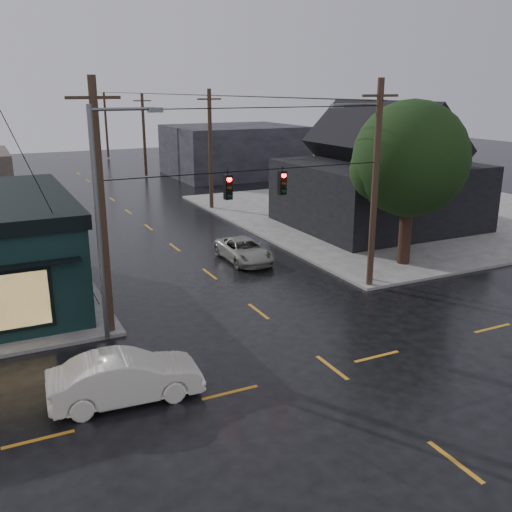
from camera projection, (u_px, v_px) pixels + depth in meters
name	position (u px, v px, depth m)	size (l,w,h in m)	color
ground_plane	(332.00, 368.00, 20.55)	(160.00, 160.00, 0.00)	black
sidewalk_ne	(403.00, 211.00, 46.17)	(28.00, 28.00, 0.15)	#63615C
ne_building	(380.00, 165.00, 40.24)	(12.60, 11.60, 8.75)	black
corner_tree	(411.00, 159.00, 30.74)	(6.30, 6.30, 9.02)	black
utility_pole_nw	(111.00, 333.00, 23.42)	(2.00, 0.32, 10.15)	black
utility_pole_ne	(369.00, 287.00, 28.88)	(2.00, 0.32, 10.15)	black
utility_pole_far_a	(212.00, 209.00, 47.41)	(2.00, 0.32, 9.65)	black
utility_pole_far_b	(146.00, 177.00, 64.65)	(2.00, 0.32, 9.15)	black
utility_pole_far_c	(108.00, 158.00, 81.89)	(2.00, 0.32, 9.15)	black
span_signal_assembly	(255.00, 184.00, 24.58)	(13.00, 0.48, 1.23)	black
streetlight_nw	(108.00, 341.00, 22.69)	(5.40, 0.30, 9.15)	slate
streetlight_ne	(369.00, 281.00, 29.70)	(5.40, 0.30, 9.15)	slate
bg_building_east	(233.00, 151.00, 65.27)	(14.00, 12.00, 5.60)	black
sedan_cream	(126.00, 378.00, 18.21)	(1.69, 4.84, 1.60)	silver
suv_silver	(244.00, 250.00, 33.02)	(2.18, 4.73, 1.31)	gray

